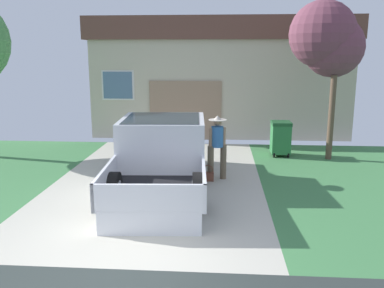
{
  "coord_description": "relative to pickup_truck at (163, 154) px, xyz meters",
  "views": [
    {
      "loc": [
        1.57,
        -5.51,
        3.15
      ],
      "look_at": [
        0.84,
        4.62,
        0.94
      ],
      "focal_mm": 38.26,
      "sensor_mm": 36.0,
      "label": 1
    }
  ],
  "objects": [
    {
      "name": "pickup_truck",
      "position": [
        0.0,
        0.0,
        0.0
      ],
      "size": [
        2.42,
        5.45,
        1.64
      ],
      "rotation": [
        0.0,
        0.0,
        0.06
      ],
      "color": "white",
      "rests_on": "ground"
    },
    {
      "name": "person_with_hat",
      "position": [
        1.34,
        0.43,
        0.18
      ],
      "size": [
        0.49,
        0.47,
        1.67
      ],
      "rotation": [
        0.0,
        0.0,
        -2.81
      ],
      "color": "brown",
      "rests_on": "ground"
    },
    {
      "name": "handbag",
      "position": [
        1.11,
        0.26,
        -0.61
      ],
      "size": [
        0.31,
        0.14,
        0.42
      ],
      "color": "brown",
      "rests_on": "ground"
    },
    {
      "name": "house_with_garage",
      "position": [
        1.37,
        8.41,
        1.56
      ],
      "size": [
        10.25,
        6.04,
        4.55
      ],
      "color": "#C1B49A",
      "rests_on": "ground"
    },
    {
      "name": "front_yard_tree",
      "position": [
        4.57,
        3.12,
        2.85
      ],
      "size": [
        2.26,
        2.0,
        4.76
      ],
      "color": "brown",
      "rests_on": "ground"
    },
    {
      "name": "wheeled_trash_bin",
      "position": [
        3.33,
        3.14,
        -0.15
      ],
      "size": [
        0.6,
        0.72,
        1.1
      ],
      "color": "#286B38",
      "rests_on": "ground"
    }
  ]
}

